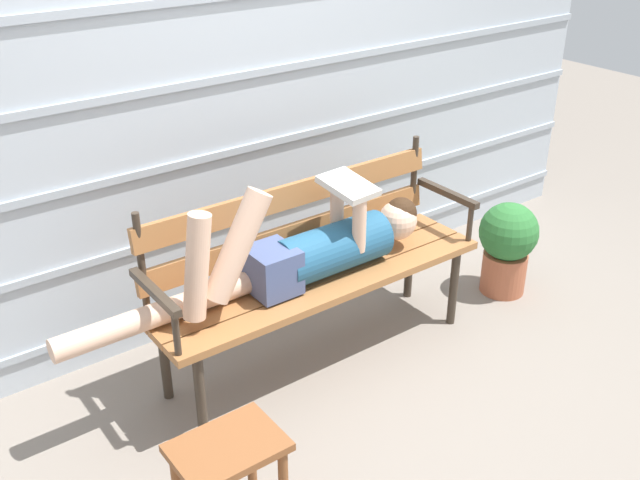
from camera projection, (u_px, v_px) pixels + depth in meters
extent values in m
plane|color=gray|center=(330.00, 365.00, 3.52)|extent=(12.00, 12.00, 0.00)
cube|color=#B2BCC6|center=(240.00, 73.00, 3.45)|extent=(4.90, 0.06, 2.53)
cube|color=#A3ADB7|center=(254.00, 275.00, 3.93)|extent=(4.90, 0.02, 0.04)
cube|color=#A3ADB7|center=(251.00, 214.00, 3.76)|extent=(4.90, 0.02, 0.04)
cube|color=#A3ADB7|center=(248.00, 148.00, 3.59)|extent=(4.90, 0.02, 0.04)
cube|color=#A3ADB7|center=(244.00, 75.00, 3.43)|extent=(4.90, 0.02, 0.04)
cube|color=#9E6638|center=(339.00, 291.00, 3.28)|extent=(1.66, 0.13, 0.04)
cube|color=#9E6638|center=(320.00, 278.00, 3.38)|extent=(1.66, 0.13, 0.04)
cube|color=#9E6638|center=(302.00, 266.00, 3.48)|extent=(1.66, 0.13, 0.04)
cube|color=#9E6638|center=(294.00, 235.00, 3.46)|extent=(1.59, 0.05, 0.11)
cube|color=#9E6638|center=(293.00, 195.00, 3.37)|extent=(1.59, 0.05, 0.11)
cylinder|color=#382D23|center=(141.00, 262.00, 3.01)|extent=(0.03, 0.03, 0.45)
cylinder|color=#382D23|center=(414.00, 178.00, 3.82)|extent=(0.03, 0.03, 0.45)
cylinder|color=#382D23|center=(201.00, 398.00, 2.98)|extent=(0.04, 0.04, 0.43)
cylinder|color=#382D23|center=(454.00, 287.00, 3.75)|extent=(0.04, 0.04, 0.43)
cylinder|color=#382D23|center=(164.00, 358.00, 3.22)|extent=(0.04, 0.04, 0.43)
cylinder|color=#382D23|center=(409.00, 262.00, 3.99)|extent=(0.04, 0.04, 0.43)
cube|color=#382D23|center=(155.00, 292.00, 2.85)|extent=(0.04, 0.40, 0.03)
cylinder|color=#382D23|center=(176.00, 333.00, 2.78)|extent=(0.03, 0.03, 0.20)
cube|color=#382D23|center=(448.00, 193.00, 3.70)|extent=(0.04, 0.40, 0.03)
cylinder|color=#382D23|center=(470.00, 222.00, 3.63)|extent=(0.03, 0.03, 0.20)
cylinder|color=#23567A|center=(333.00, 249.00, 3.36)|extent=(0.55, 0.23, 0.23)
cube|color=#475684|center=(272.00, 270.00, 3.18)|extent=(0.20, 0.21, 0.20)
sphere|color=beige|center=(397.00, 220.00, 3.55)|extent=(0.19, 0.19, 0.19)
sphere|color=#382314|center=(401.00, 213.00, 3.55)|extent=(0.16, 0.16, 0.16)
cylinder|color=beige|center=(238.00, 246.00, 2.94)|extent=(0.33, 0.11, 0.47)
cylinder|color=beige|center=(197.00, 267.00, 2.86)|extent=(0.15, 0.09, 0.45)
cylinder|color=beige|center=(158.00, 314.00, 2.98)|extent=(0.88, 0.10, 0.10)
cylinder|color=beige|center=(359.00, 223.00, 3.28)|extent=(0.06, 0.06, 0.28)
cylinder|color=beige|center=(337.00, 211.00, 3.40)|extent=(0.06, 0.06, 0.28)
cube|color=silver|center=(348.00, 186.00, 3.27)|extent=(0.20, 0.27, 0.07)
cube|color=brown|center=(227.00, 448.00, 2.50)|extent=(0.38, 0.27, 0.03)
cylinder|color=brown|center=(251.00, 453.00, 2.75)|extent=(0.04, 0.04, 0.36)
cylinder|color=#AD5B3D|center=(503.00, 272.00, 4.08)|extent=(0.25, 0.25, 0.23)
sphere|color=#2D7033|center=(509.00, 232.00, 3.97)|extent=(0.32, 0.32, 0.32)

